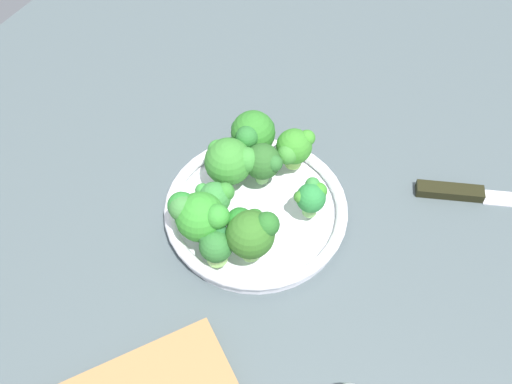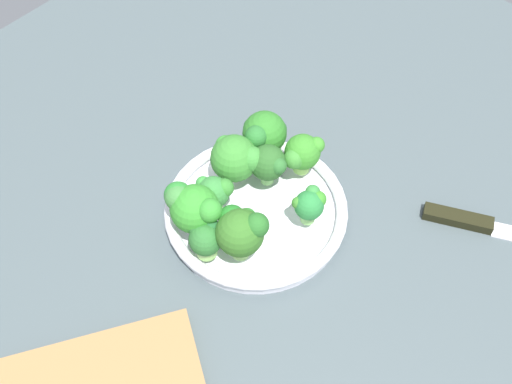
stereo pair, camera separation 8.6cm
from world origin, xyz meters
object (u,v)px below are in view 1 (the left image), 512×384
broccoli_floret_0 (312,196)px  broccoli_floret_2 (214,198)px  broccoli_floret_4 (253,133)px  broccoli_floret_5 (197,215)px  broccoli_floret_1 (216,245)px  broccoli_floret_6 (249,231)px  broccoli_floret_3 (294,148)px  knife (483,195)px  broccoli_floret_8 (230,161)px  bowl (256,211)px  broccoli_floret_7 (262,162)px

broccoli_floret_0 → broccoli_floret_2: size_ratio=0.92×
broccoli_floret_4 → broccoli_floret_5: (16.18, 1.65, 0.86)cm
broccoli_floret_2 → broccoli_floret_4: (-11.99, -1.38, 0.62)cm
broccoli_floret_1 → broccoli_floret_6: bearing=134.0°
broccoli_floret_3 → knife: bearing=113.5°
broccoli_floret_3 → broccoli_floret_8: bearing=-41.2°
bowl → broccoli_floret_1: broccoli_floret_1 is taller
broccoli_floret_3 → broccoli_floret_8: 9.35cm
broccoli_floret_3 → bowl: bearing=-5.3°
broccoli_floret_4 → broccoli_floret_8: broccoli_floret_8 is taller
broccoli_floret_2 → broccoli_floret_5: 4.46cm
broccoli_floret_1 → broccoli_floret_6: 4.68cm
broccoli_floret_3 → broccoli_floret_8: (7.02, -6.16, 0.50)cm
broccoli_floret_5 → knife: broccoli_floret_5 is taller
broccoli_floret_3 → broccoli_floret_2: bearing=-20.4°
broccoli_floret_0 → broccoli_floret_1: bearing=-27.9°
bowl → broccoli_floret_2: size_ratio=4.42×
broccoli_floret_3 → broccoli_floret_7: size_ratio=0.96×
broccoli_floret_3 → broccoli_floret_6: bearing=8.3°
broccoli_floret_1 → broccoli_floret_8: size_ratio=0.72×
broccoli_floret_0 → knife: size_ratio=0.21×
broccoli_floret_1 → broccoli_floret_3: bearing=177.4°
broccoli_floret_1 → broccoli_floret_7: bearing=-173.8°
broccoli_floret_1 → broccoli_floret_8: 12.91cm
broccoli_floret_2 → broccoli_floret_4: size_ratio=0.80×
broccoli_floret_5 → broccoli_floret_1: bearing=66.8°
broccoli_floret_1 → broccoli_floret_5: (-1.59, -3.71, 1.90)cm
broccoli_floret_7 → broccoli_floret_8: (2.36, -3.80, 0.22)cm
broccoli_floret_8 → knife: size_ratio=0.30×
broccoli_floret_5 → bowl: bearing=155.7°
bowl → broccoli_floret_8: bearing=-109.4°
broccoli_floret_5 → broccoli_floret_8: (-10.12, -1.60, -0.78)cm
broccoli_floret_2 → broccoli_floret_7: bearing=163.4°
broccoli_floret_3 → broccoli_floret_1: bearing=-2.6°
bowl → broccoli_floret_6: (6.81, 3.12, 6.30)cm
broccoli_floret_2 → broccoli_floret_1: bearing=34.5°
broccoli_floret_0 → broccoli_floret_6: 10.66cm
broccoli_floret_4 → broccoli_floret_8: size_ratio=0.97×
bowl → broccoli_floret_3: 10.33cm
broccoli_floret_5 → broccoli_floret_7: 12.70cm
broccoli_floret_2 → broccoli_floret_4: 12.08cm
broccoli_floret_6 → knife: 36.10cm
broccoli_floret_7 → bowl: bearing=19.8°
broccoli_floret_5 → broccoli_floret_7: bearing=170.0°
broccoli_floret_8 → broccoli_floret_2: bearing=12.7°
broccoli_floret_0 → broccoli_floret_8: (1.18, -12.15, 0.94)cm
broccoli_floret_5 → broccoli_floret_7: size_ratio=1.28×
bowl → knife: 32.98cm
broccoli_floret_4 → broccoli_floret_5: bearing=5.8°
bowl → broccoli_floret_4: (-7.95, -5.37, 5.59)cm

